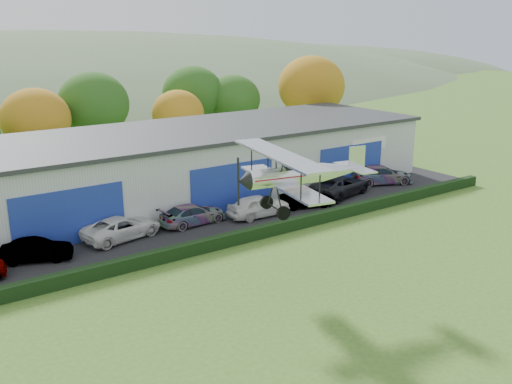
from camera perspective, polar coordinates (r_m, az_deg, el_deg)
ground at (r=24.41m, az=16.93°, el=-17.19°), size 300.00×300.00×0.00m
apron at (r=40.61m, az=-3.95°, el=-2.71°), size 48.00×9.00×0.05m
hedge at (r=36.69m, az=-0.07°, el=-4.15°), size 46.00×0.60×0.80m
hangar at (r=46.69m, az=-6.36°, el=3.09°), size 40.60×12.60×5.30m
tree_belt at (r=55.99m, az=-16.56°, el=7.77°), size 75.70×13.22×10.12m
car_1 at (r=35.49m, az=-21.14°, el=-5.47°), size 4.24×2.80×1.32m
car_2 at (r=37.59m, az=-13.28°, el=-3.49°), size 5.57×3.37×1.44m
car_3 at (r=39.50m, az=-6.34°, el=-2.22°), size 4.88×2.21×1.39m
car_4 at (r=40.79m, az=0.28°, el=-1.38°), size 4.75×2.14×1.58m
car_5 at (r=43.07m, az=5.07°, el=-0.65°), size 4.34×2.60×1.35m
car_6 at (r=46.44m, az=8.39°, el=0.67°), size 6.36×4.03×1.63m
car_7 at (r=50.58m, az=12.46°, el=1.70°), size 5.85×4.23×1.57m
biplane at (r=28.69m, az=4.23°, el=1.92°), size 7.31×8.34×3.10m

